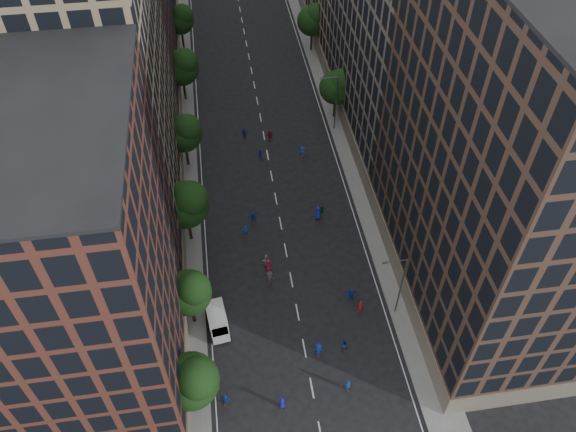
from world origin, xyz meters
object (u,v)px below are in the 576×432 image
object	(u,v)px
streetlamp_far	(335,100)
skater_0	(282,403)
skater_1	(348,385)
skater_2	(344,345)
streetlamp_near	(400,284)
cargo_van	(217,320)

from	to	relation	value
streetlamp_far	skater_0	size ratio (longest dim) A/B	6.00
skater_1	skater_2	world-z (taller)	skater_1
streetlamp_near	skater_1	bearing A→B (deg)	-130.48
streetlamp_near	streetlamp_far	world-z (taller)	same
skater_0	skater_1	distance (m)	6.65
streetlamp_near	skater_0	world-z (taller)	streetlamp_near
streetlamp_far	skater_2	xyz separation A→B (m)	(-6.36, -36.71, -4.35)
cargo_van	skater_0	bearing A→B (deg)	-68.09
cargo_van	skater_0	distance (m)	11.32
skater_1	skater_2	xyz separation A→B (m)	(0.60, 4.45, -0.02)
streetlamp_far	cargo_van	xyz separation A→B (m)	(-19.07, -32.10, -3.94)
streetlamp_far	streetlamp_near	bearing A→B (deg)	-90.00
streetlamp_near	cargo_van	size ratio (longest dim) A/B	1.98
skater_0	skater_2	distance (m)	8.91
skater_0	skater_2	xyz separation A→B (m)	(7.20, 5.26, 0.07)
skater_1	streetlamp_near	bearing A→B (deg)	-142.75
streetlamp_near	skater_2	size ratio (longest dim) A/B	5.52
streetlamp_far	cargo_van	distance (m)	37.54
cargo_van	skater_0	size ratio (longest dim) A/B	3.03
streetlamp_far	cargo_van	bearing A→B (deg)	-120.72
streetlamp_near	skater_1	distance (m)	11.56
cargo_van	skater_2	distance (m)	13.53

